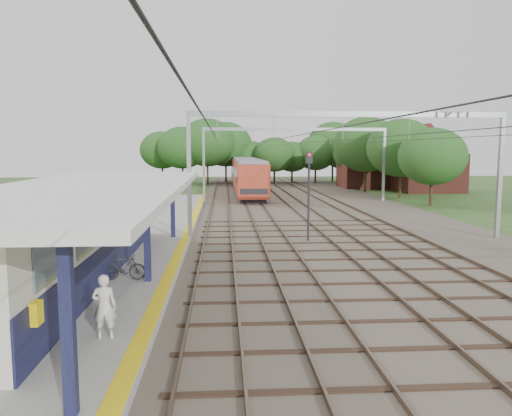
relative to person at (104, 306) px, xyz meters
name	(u,v)px	position (x,y,z in m)	size (l,w,h in m)	color
ground	(356,355)	(6.15, -0.60, -1.16)	(160.00, 160.00, 0.00)	#2D4C1E
ballast_bed	(309,208)	(10.15, 29.40, -1.11)	(18.00, 90.00, 0.10)	#473D33
platform	(140,244)	(-1.35, 13.40, -0.98)	(5.00, 52.00, 0.35)	gray
yellow_stripe	(184,240)	(0.90, 13.40, -0.80)	(0.45, 52.00, 0.01)	yellow
station_building	(69,230)	(-2.73, 6.40, 0.89)	(3.41, 18.00, 3.40)	beige
canopy	(91,189)	(-1.62, 5.40, 2.48)	(6.40, 20.00, 3.44)	#101235
rail_tracks	(279,207)	(7.65, 29.40, -0.98)	(11.80, 88.00, 0.15)	brown
catenary_system	(312,142)	(9.54, 24.68, 4.35)	(17.22, 88.00, 7.00)	gray
tree_band	(274,150)	(9.99, 56.52, 3.76)	(31.72, 30.88, 8.82)	#382619
house_near	(429,166)	(27.15, 45.40, 1.83)	(7.00, 6.12, 7.89)	brown
house_far	(372,163)	(22.15, 51.40, 2.07)	(8.00, 6.12, 8.66)	brown
person	(104,306)	(0.00, 0.00, 0.00)	(0.59, 0.39, 1.62)	silver
bicycle	(124,267)	(-0.62, 5.55, -0.34)	(0.44, 1.57, 0.95)	black
train	(245,172)	(5.65, 49.83, 0.98)	(2.92, 36.37, 3.84)	black
signal_post	(309,183)	(7.50, 14.20, 2.04)	(0.35, 0.29, 4.87)	black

